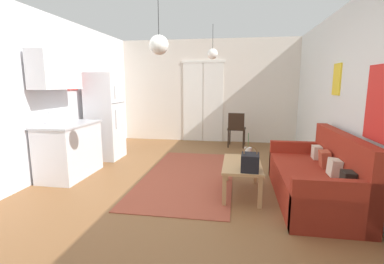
{
  "coord_description": "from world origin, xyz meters",
  "views": [
    {
      "loc": [
        0.78,
        -3.59,
        1.53
      ],
      "look_at": [
        0.04,
        0.93,
        0.73
      ],
      "focal_mm": 25.98,
      "sensor_mm": 36.0,
      "label": 1
    }
  ],
  "objects_px": {
    "pendant_lamp_far": "(213,54)",
    "accent_chair": "(236,127)",
    "couch": "(318,180)",
    "coffee_table": "(242,167)",
    "refrigerator": "(105,116)",
    "pendant_lamp_near": "(159,45)",
    "handbag": "(250,162)",
    "bamboo_vase": "(248,153)"
  },
  "relations": [
    {
      "from": "pendant_lamp_far",
      "to": "accent_chair",
      "type": "bearing_deg",
      "value": 65.46
    },
    {
      "from": "couch",
      "to": "pendant_lamp_far",
      "type": "xyz_separation_m",
      "value": [
        -1.59,
        1.89,
        1.82
      ]
    },
    {
      "from": "couch",
      "to": "pendant_lamp_far",
      "type": "relative_size",
      "value": 2.96
    },
    {
      "from": "coffee_table",
      "to": "refrigerator",
      "type": "distance_m",
      "value": 3.15
    },
    {
      "from": "pendant_lamp_far",
      "to": "pendant_lamp_near",
      "type": "bearing_deg",
      "value": -100.79
    },
    {
      "from": "couch",
      "to": "refrigerator",
      "type": "bearing_deg",
      "value": 157.56
    },
    {
      "from": "couch",
      "to": "pendant_lamp_far",
      "type": "bearing_deg",
      "value": 130.09
    },
    {
      "from": "refrigerator",
      "to": "pendant_lamp_near",
      "type": "bearing_deg",
      "value": -48.66
    },
    {
      "from": "handbag",
      "to": "refrigerator",
      "type": "height_order",
      "value": "refrigerator"
    },
    {
      "from": "coffee_table",
      "to": "accent_chair",
      "type": "bearing_deg",
      "value": 91.8
    },
    {
      "from": "pendant_lamp_near",
      "to": "coffee_table",
      "type": "bearing_deg",
      "value": 24.63
    },
    {
      "from": "coffee_table",
      "to": "bamboo_vase",
      "type": "height_order",
      "value": "bamboo_vase"
    },
    {
      "from": "handbag",
      "to": "pendant_lamp_far",
      "type": "distance_m",
      "value": 2.74
    },
    {
      "from": "bamboo_vase",
      "to": "handbag",
      "type": "bearing_deg",
      "value": -89.42
    },
    {
      "from": "couch",
      "to": "refrigerator",
      "type": "xyz_separation_m",
      "value": [
        -3.73,
        1.54,
        0.59
      ]
    },
    {
      "from": "bamboo_vase",
      "to": "accent_chair",
      "type": "xyz_separation_m",
      "value": [
        -0.18,
        2.65,
        -0.04
      ]
    },
    {
      "from": "coffee_table",
      "to": "refrigerator",
      "type": "xyz_separation_m",
      "value": [
        -2.74,
        1.47,
        0.49
      ]
    },
    {
      "from": "bamboo_vase",
      "to": "accent_chair",
      "type": "distance_m",
      "value": 2.65
    },
    {
      "from": "pendant_lamp_near",
      "to": "handbag",
      "type": "bearing_deg",
      "value": 7.11
    },
    {
      "from": "accent_chair",
      "to": "pendant_lamp_far",
      "type": "xyz_separation_m",
      "value": [
        -0.5,
        -1.1,
        1.62
      ]
    },
    {
      "from": "couch",
      "to": "pendant_lamp_near",
      "type": "bearing_deg",
      "value": -168.77
    },
    {
      "from": "coffee_table",
      "to": "bamboo_vase",
      "type": "bearing_deg",
      "value": 72.15
    },
    {
      "from": "bamboo_vase",
      "to": "refrigerator",
      "type": "relative_size",
      "value": 0.22
    },
    {
      "from": "couch",
      "to": "accent_chair",
      "type": "xyz_separation_m",
      "value": [
        -1.09,
        2.98,
        0.21
      ]
    },
    {
      "from": "coffee_table",
      "to": "handbag",
      "type": "relative_size",
      "value": 3.06
    },
    {
      "from": "bamboo_vase",
      "to": "pendant_lamp_near",
      "type": "height_order",
      "value": "pendant_lamp_near"
    },
    {
      "from": "bamboo_vase",
      "to": "coffee_table",
      "type": "bearing_deg",
      "value": -107.85
    },
    {
      "from": "couch",
      "to": "accent_chair",
      "type": "height_order",
      "value": "couch"
    },
    {
      "from": "couch",
      "to": "pendant_lamp_far",
      "type": "distance_m",
      "value": 3.07
    },
    {
      "from": "refrigerator",
      "to": "pendant_lamp_near",
      "type": "relative_size",
      "value": 2.19
    },
    {
      "from": "couch",
      "to": "refrigerator",
      "type": "distance_m",
      "value": 4.08
    },
    {
      "from": "pendant_lamp_far",
      "to": "handbag",
      "type": "bearing_deg",
      "value": -72.35
    },
    {
      "from": "accent_chair",
      "to": "coffee_table",
      "type": "bearing_deg",
      "value": 97.01
    },
    {
      "from": "pendant_lamp_far",
      "to": "bamboo_vase",
      "type": "bearing_deg",
      "value": -66.42
    },
    {
      "from": "couch",
      "to": "coffee_table",
      "type": "distance_m",
      "value": 1.0
    },
    {
      "from": "bamboo_vase",
      "to": "pendant_lamp_near",
      "type": "bearing_deg",
      "value": -146.53
    },
    {
      "from": "coffee_table",
      "to": "pendant_lamp_near",
      "type": "relative_size",
      "value": 1.24
    },
    {
      "from": "handbag",
      "to": "accent_chair",
      "type": "relative_size",
      "value": 0.38
    },
    {
      "from": "couch",
      "to": "bamboo_vase",
      "type": "relative_size",
      "value": 5.09
    },
    {
      "from": "refrigerator",
      "to": "accent_chair",
      "type": "xyz_separation_m",
      "value": [
        2.65,
        1.44,
        -0.39
      ]
    },
    {
      "from": "pendant_lamp_near",
      "to": "pendant_lamp_far",
      "type": "bearing_deg",
      "value": 79.21
    },
    {
      "from": "couch",
      "to": "bamboo_vase",
      "type": "bearing_deg",
      "value": 159.84
    }
  ]
}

